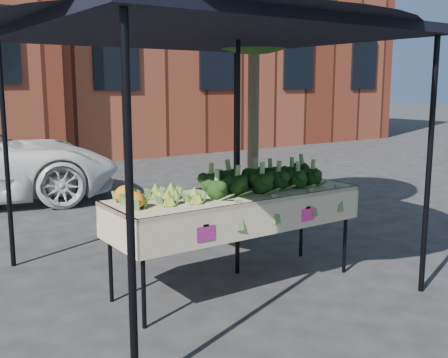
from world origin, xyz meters
TOP-DOWN VIEW (x-y plane):
  - ground at (0.00, 0.00)m, footprint 90.00×90.00m
  - table at (-0.18, -0.08)m, footprint 2.41×0.82m
  - canopy at (-0.31, 0.28)m, footprint 3.16×3.16m
  - broccoli_heap at (0.15, -0.05)m, footprint 1.46×0.56m
  - romanesco_cluster at (-0.84, -0.04)m, footprint 0.42×0.56m
  - cauliflower_pair at (-1.21, -0.01)m, footprint 0.22×0.42m
  - street_tree at (0.98, 1.15)m, footprint 1.99×1.99m
  - building_right at (7.00, 12.50)m, footprint 12.00×8.00m

SIDE VIEW (x-z plane):
  - ground at x=0.00m, z-range 0.00..0.00m
  - table at x=-0.18m, z-range 0.00..0.90m
  - cauliflower_pair at x=-1.21m, z-range 0.90..1.07m
  - romanesco_cluster at x=-0.84m, z-range 0.90..1.09m
  - broccoli_heap at x=0.15m, z-range 0.90..1.15m
  - canopy at x=-0.31m, z-range 0.00..2.74m
  - street_tree at x=0.98m, z-range 0.00..3.93m
  - building_right at x=7.00m, z-range 0.00..8.50m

